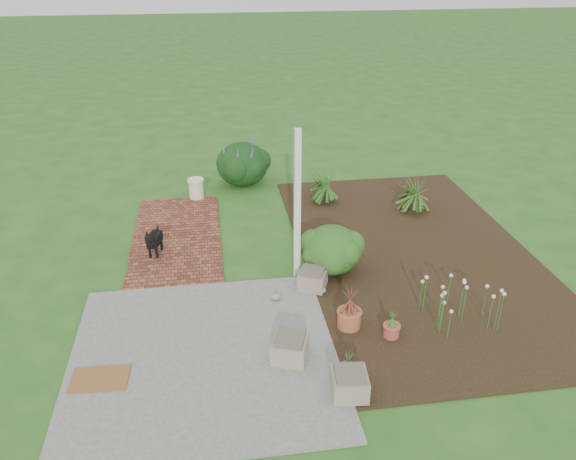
{
  "coord_description": "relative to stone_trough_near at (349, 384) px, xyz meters",
  "views": [
    {
      "loc": [
        -1.01,
        -7.72,
        4.9
      ],
      "look_at": [
        0.2,
        0.4,
        0.7
      ],
      "focal_mm": 35.0,
      "sensor_mm": 36.0,
      "label": 1
    }
  ],
  "objects": [
    {
      "name": "concrete_patio",
      "position": [
        -1.73,
        0.98,
        -0.16
      ],
      "size": [
        3.5,
        3.5,
        0.04
      ],
      "primitive_type": "cube",
      "color": "slate",
      "rests_on": "ground"
    },
    {
      "name": "terracotta_pot_small_right",
      "position": [
        0.04,
        0.25,
        -0.05
      ],
      "size": [
        0.25,
        0.25,
        0.2
      ],
      "primitive_type": "cylinder",
      "rotation": [
        0.0,
        0.0,
        -0.1
      ],
      "color": "brown",
      "rests_on": "garden_bed"
    },
    {
      "name": "stone_trough_near",
      "position": [
        0.0,
        0.0,
        0.0
      ],
      "size": [
        0.47,
        0.47,
        0.29
      ],
      "primitive_type": "cube",
      "rotation": [
        0.0,
        0.0,
        -0.1
      ],
      "color": "gray",
      "rests_on": "concrete_patio"
    },
    {
      "name": "brick_path",
      "position": [
        -2.18,
        4.48,
        -0.16
      ],
      "size": [
        1.6,
        3.5,
        0.04
      ],
      "primitive_type": "cube",
      "color": "#5A2A1C",
      "rests_on": "ground"
    },
    {
      "name": "stone_trough_mid",
      "position": [
        -0.61,
        0.75,
        0.0
      ],
      "size": [
        0.57,
        0.57,
        0.3
      ],
      "primitive_type": "cube",
      "rotation": [
        0.0,
        0.0,
        -0.34
      ],
      "color": "gray",
      "rests_on": "concrete_patio"
    },
    {
      "name": "stone_trough_far",
      "position": [
        0.0,
        2.39,
        -0.0
      ],
      "size": [
        0.55,
        0.55,
        0.28
      ],
      "primitive_type": "cube",
      "rotation": [
        0.0,
        0.0,
        -0.42
      ],
      "color": "gray",
      "rests_on": "concrete_patio"
    },
    {
      "name": "black_dog",
      "position": [
        -2.53,
        3.8,
        0.16
      ],
      "size": [
        0.27,
        0.58,
        0.51
      ],
      "rotation": [
        0.0,
        0.0,
        -0.24
      ],
      "color": "black",
      "rests_on": "brick_path"
    },
    {
      "name": "evergreen_shrub",
      "position": [
        0.41,
        2.88,
        0.25
      ],
      "size": [
        1.11,
        1.11,
        0.81
      ],
      "primitive_type": "ellipsoid",
      "rotation": [
        0.0,
        0.0,
        -0.18
      ],
      "color": "#124019",
      "rests_on": "garden_bed"
    },
    {
      "name": "purple_flowering_bush",
      "position": [
        -0.75,
        6.97,
        0.31
      ],
      "size": [
        1.5,
        1.5,
        0.98
      ],
      "primitive_type": "ellipsoid",
      "rotation": [
        0.0,
        0.0,
        0.37
      ],
      "color": "black",
      "rests_on": "ground"
    },
    {
      "name": "coir_doormat",
      "position": [
        -3.02,
        0.69,
        -0.13
      ],
      "size": [
        0.73,
        0.49,
        0.02
      ],
      "primitive_type": "cube",
      "rotation": [
        0.0,
        0.0,
        -0.05
      ],
      "color": "brown",
      "rests_on": "concrete_patio"
    },
    {
      "name": "veranda_post",
      "position": [
        -0.18,
        2.83,
        1.07
      ],
      "size": [
        0.1,
        0.1,
        2.5
      ],
      "primitive_type": "cube",
      "color": "white",
      "rests_on": "ground"
    },
    {
      "name": "agapanthus_clump_back",
      "position": [
        2.54,
        4.93,
        0.27
      ],
      "size": [
        1.11,
        1.11,
        0.85
      ],
      "primitive_type": null,
      "rotation": [
        0.0,
        0.0,
        0.2
      ],
      "color": "#16380E",
      "rests_on": "garden_bed"
    },
    {
      "name": "pink_flower_patch",
      "position": [
        1.95,
        1.15,
        0.18
      ],
      "size": [
        1.23,
        1.23,
        0.67
      ],
      "primitive_type": null,
      "rotation": [
        0.0,
        0.0,
        0.2
      ],
      "color": "#113D0F",
      "rests_on": "garden_bed"
    },
    {
      "name": "garden_bed",
      "position": [
        2.02,
        3.23,
        -0.17
      ],
      "size": [
        4.0,
        7.0,
        0.03
      ],
      "primitive_type": "cube",
      "color": "black",
      "rests_on": "ground"
    },
    {
      "name": "agapanthus_clump_front",
      "position": [
        0.84,
        5.66,
        0.24
      ],
      "size": [
        1.14,
        1.14,
        0.78
      ],
      "primitive_type": null,
      "rotation": [
        0.0,
        0.0,
        -0.37
      ],
      "color": "#193E0D",
      "rests_on": "garden_bed"
    },
    {
      "name": "terracotta_pot_small_left",
      "position": [
        0.85,
        1.01,
        -0.06
      ],
      "size": [
        0.27,
        0.27,
        0.19
      ],
      "primitive_type": "cylinder",
      "rotation": [
        0.0,
        0.0,
        -0.23
      ],
      "color": "#A94939",
      "rests_on": "garden_bed"
    },
    {
      "name": "cream_ceramic_urn",
      "position": [
        -1.8,
        6.21,
        0.06
      ],
      "size": [
        0.37,
        0.37,
        0.41
      ],
      "primitive_type": "cylinder",
      "rotation": [
        0.0,
        0.0,
        0.25
      ],
      "color": "beige",
      "rests_on": "brick_path"
    },
    {
      "name": "ground",
      "position": [
        -0.48,
        2.73,
        -0.18
      ],
      "size": [
        80.0,
        80.0,
        0.0
      ],
      "primitive_type": "plane",
      "color": "#27581B",
      "rests_on": "ground"
    },
    {
      "name": "terracotta_pot_bronze",
      "position": [
        0.32,
        1.31,
        -0.02
      ],
      "size": [
        0.38,
        0.38,
        0.27
      ],
      "primitive_type": "cylinder",
      "rotation": [
        0.0,
        0.0,
        -0.18
      ],
      "color": "#A05936",
      "rests_on": "garden_bed"
    }
  ]
}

